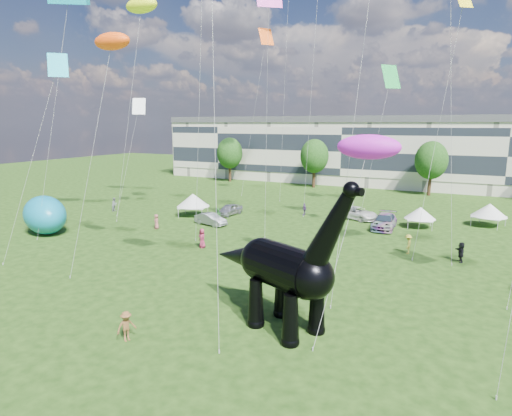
% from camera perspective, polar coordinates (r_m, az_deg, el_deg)
% --- Properties ---
extents(ground, '(220.00, 220.00, 0.00)m').
position_cam_1_polar(ground, '(28.66, -5.25, -12.89)').
color(ground, '#16330C').
rests_on(ground, ground).
extents(terrace_row, '(78.00, 11.00, 12.00)m').
position_cam_1_polar(terrace_row, '(87.10, 12.27, 7.21)').
color(terrace_row, beige).
rests_on(terrace_row, ground).
extents(tree_far_left, '(5.20, 5.20, 9.44)m').
position_cam_1_polar(tree_far_left, '(87.22, -3.53, 7.64)').
color(tree_far_left, '#382314').
rests_on(tree_far_left, ground).
extents(tree_mid_left, '(5.20, 5.20, 9.44)m').
position_cam_1_polar(tree_mid_left, '(79.65, 7.80, 7.22)').
color(tree_mid_left, '#382314').
rests_on(tree_mid_left, ground).
extents(tree_mid_right, '(5.20, 5.20, 9.44)m').
position_cam_1_polar(tree_mid_right, '(75.51, 22.36, 6.28)').
color(tree_mid_right, '#382314').
rests_on(tree_mid_right, ground).
extents(dinosaur_sculpture, '(11.20, 6.00, 9.40)m').
position_cam_1_polar(dinosaur_sculpture, '(24.72, 3.24, -8.01)').
color(dinosaur_sculpture, black).
rests_on(dinosaur_sculpture, ground).
extents(car_silver, '(2.25, 4.48, 1.46)m').
position_cam_1_polar(car_silver, '(55.44, -3.59, -0.21)').
color(car_silver, '#BBBABF').
rests_on(car_silver, ground).
extents(car_grey, '(4.39, 2.33, 1.37)m').
position_cam_1_polar(car_grey, '(50.24, -6.07, -1.50)').
color(car_grey, gray).
rests_on(car_grey, ground).
extents(car_white, '(6.02, 4.38, 1.52)m').
position_cam_1_polar(car_white, '(54.43, 13.28, -0.67)').
color(car_white, silver).
rests_on(car_white, ground).
extents(car_dark, '(2.59, 5.84, 1.67)m').
position_cam_1_polar(car_dark, '(50.32, 16.75, -1.73)').
color(car_dark, '#595960').
rests_on(car_dark, ground).
extents(gazebo_near, '(3.91, 3.91, 2.39)m').
position_cam_1_polar(gazebo_near, '(51.97, 21.05, -0.64)').
color(gazebo_near, silver).
rests_on(gazebo_near, ground).
extents(gazebo_far, '(4.85, 4.85, 2.67)m').
position_cam_1_polar(gazebo_far, '(56.00, 28.68, -0.27)').
color(gazebo_far, silver).
rests_on(gazebo_far, ground).
extents(gazebo_left, '(5.29, 5.29, 2.89)m').
position_cam_1_polar(gazebo_left, '(55.22, -8.39, 1.02)').
color(gazebo_left, silver).
rests_on(gazebo_left, ground).
extents(inflatable_teal, '(7.64, 6.36, 4.10)m').
position_cam_1_polar(inflatable_teal, '(51.17, -26.34, -0.82)').
color(inflatable_teal, '#0D7BA1').
rests_on(inflatable_teal, ground).
extents(visitors, '(52.93, 44.86, 1.89)m').
position_cam_1_polar(visitors, '(42.60, 2.42, -3.49)').
color(visitors, '#50306C').
rests_on(visitors, ground).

